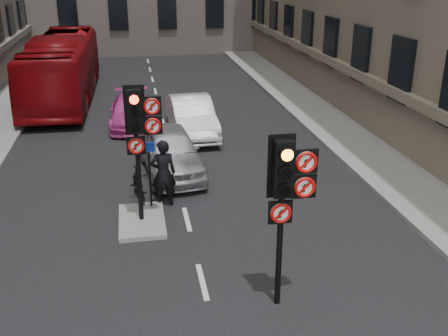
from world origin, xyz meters
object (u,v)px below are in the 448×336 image
object	(u,v)px
bus_red	(63,68)
motorcyclist	(163,173)
signal_near	(287,187)
car_white	(192,116)
signal_far	(139,126)
info_sign	(149,166)
car_pink	(131,111)
car_silver	(171,151)
motorcycle	(138,184)

from	to	relation	value
bus_red	motorcyclist	size ratio (longest dim) A/B	5.78
signal_near	car_white	xyz separation A→B (m)	(-0.45, 11.34, -1.84)
signal_far	info_sign	world-z (taller)	signal_far
signal_near	signal_far	xyz separation A→B (m)	(-2.60, 4.00, 0.12)
signal_far	motorcyclist	xyz separation A→B (m)	(0.59, 1.01, -1.73)
car_white	car_pink	size ratio (longest dim) A/B	1.08
car_silver	motorcycle	bearing A→B (deg)	-124.30
motorcycle	bus_red	bearing A→B (deg)	95.19
signal_near	motorcycle	size ratio (longest dim) A/B	2.27
signal_near	car_pink	bearing A→B (deg)	102.17
signal_near	car_silver	world-z (taller)	signal_near
car_pink	motorcycle	distance (m)	7.51
car_silver	car_white	size ratio (longest dim) A/B	0.97
car_silver	motorcycle	world-z (taller)	car_silver
car_white	info_sign	size ratio (longest dim) A/B	2.39
signal_far	bus_red	bearing A→B (deg)	103.56
signal_near	motorcyclist	xyz separation A→B (m)	(-2.01, 5.01, -1.61)
motorcycle	info_sign	xyz separation A→B (m)	(0.33, -0.77, 0.86)
signal_far	car_pink	size ratio (longest dim) A/B	0.86
signal_far	bus_red	size ratio (longest dim) A/B	0.32
car_pink	bus_red	distance (m)	6.02
signal_far	car_silver	size ratio (longest dim) A/B	0.82
bus_red	signal_far	bearing A→B (deg)	-75.23
signal_far	car_white	world-z (taller)	signal_far
car_pink	bus_red	xyz separation A→B (m)	(-3.18, 5.02, 0.97)
signal_far	car_silver	world-z (taller)	signal_far
signal_far	motorcyclist	world-z (taller)	signal_far
motorcycle	car_white	bearing A→B (deg)	59.35
info_sign	motorcyclist	bearing A→B (deg)	28.46
signal_near	info_sign	size ratio (longest dim) A/B	1.90
info_sign	car_pink	bearing A→B (deg)	86.23
signal_far	info_sign	size ratio (longest dim) A/B	1.90
signal_far	info_sign	distance (m)	1.57
signal_near	motorcycle	bearing A→B (deg)	116.23
bus_red	motorcyclist	xyz separation A→B (m)	(3.98, -13.03, -0.59)
signal_far	info_sign	xyz separation A→B (m)	(0.21, 0.74, -1.37)
car_white	motorcycle	xyz separation A→B (m)	(-2.26, -5.84, -0.27)
car_silver	info_sign	distance (m)	2.90
car_white	car_pink	world-z (taller)	car_white
car_silver	car_white	world-z (taller)	car_silver
car_pink	motorcyclist	xyz separation A→B (m)	(0.80, -8.01, 0.37)
bus_red	motorcyclist	bearing A→B (deg)	-71.82
signal_near	info_sign	distance (m)	5.45
info_sign	bus_red	bearing A→B (deg)	98.45
car_white	info_sign	bearing A→B (deg)	-108.05
car_pink	motorcycle	size ratio (longest dim) A/B	2.64
signal_near	motorcycle	xyz separation A→B (m)	(-2.71, 5.51, -2.11)
motorcyclist	info_sign	world-z (taller)	info_sign
car_pink	info_sign	world-z (taller)	info_sign
signal_near	car_white	size ratio (longest dim) A/B	0.79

